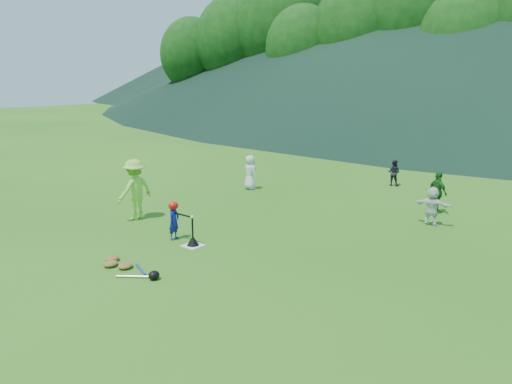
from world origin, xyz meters
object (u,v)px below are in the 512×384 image
fielder_a (250,172)px  batting_tee (193,241)px  fielder_b (394,173)px  batter_child (174,221)px  adult_coach (135,189)px  home_plate (193,246)px  fielder_d (432,206)px  equipment_pile (125,266)px  fielder_c (438,192)px

fielder_a → batting_tee: bearing=131.1°
fielder_b → batter_child: bearing=74.4°
fielder_b → batting_tee: size_ratio=1.46×
adult_coach → home_plate: bearing=77.7°
fielder_d → equipment_pile: (-4.07, -7.29, -0.48)m
fielder_a → fielder_c: (6.51, 0.93, 0.01)m
fielder_c → batting_tee: fielder_c is taller
fielder_d → fielder_b: bearing=-58.9°
fielder_d → equipment_pile: 8.36m
fielder_d → home_plate: bearing=50.2°
batter_child → fielder_d: 7.05m
batter_child → equipment_pile: bearing=-172.9°
batter_child → fielder_d: size_ratio=0.88×
fielder_a → fielder_d: (6.84, -0.49, -0.08)m
batter_child → fielder_a: fielder_a is taller
home_plate → fielder_c: size_ratio=0.36×
batter_child → equipment_pile: batter_child is taller
adult_coach → fielder_d: size_ratio=1.60×
fielder_d → equipment_pile: size_ratio=0.61×
equipment_pile → fielder_d: bearing=60.8°
home_plate → fielder_d: fielder_d is taller
fielder_d → equipment_pile: fielder_d is taller
batter_child → batting_tee: (0.75, -0.09, -0.35)m
batter_child → fielder_d: fielder_d is taller
fielder_b → adult_coach: bearing=60.6°
batter_child → adult_coach: 2.39m
fielder_c → batter_child: bearing=87.2°
batter_child → fielder_d: (4.72, 5.24, 0.07)m
fielder_b → fielder_d: 5.24m
home_plate → equipment_pile: size_ratio=0.25×
fielder_a → batter_child: bearing=125.2°
fielder_d → batting_tee: bearing=50.2°
adult_coach → batting_tee: (3.02, -0.70, -0.74)m
adult_coach → fielder_b: bearing=156.6°
home_plate → fielder_b: size_ratio=0.45×
batter_child → fielder_a: bearing=9.9°
fielder_a → fielder_b: 5.48m
batter_child → batting_tee: bearing=-107.0°
batter_child → fielder_c: fielder_c is taller
fielder_d → equipment_pile: bearing=57.7°
fielder_a → batting_tee: (2.87, -5.82, -0.50)m
fielder_b → batting_tee: bearing=78.9°
fielder_b → home_plate: bearing=78.9°
fielder_b → fielder_c: fielder_c is taller
fielder_a → equipment_pile: fielder_a is taller
home_plate → batting_tee: (0.00, 0.00, 0.12)m
home_plate → fielder_b: bearing=83.9°
home_plate → equipment_pile: 1.96m
fielder_b → fielder_d: fielder_d is taller
fielder_a → fielder_d: bearing=-169.3°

